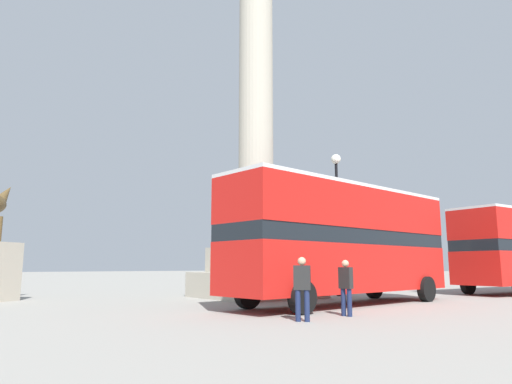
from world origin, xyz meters
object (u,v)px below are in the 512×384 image
Objects in this scene: monument_column at (256,171)px; pedestrian_near_lamp at (346,285)px; street_lamp at (337,207)px; pedestrian_by_plinth at (302,285)px; bus_b at (344,239)px.

monument_column reaches higher than pedestrian_near_lamp.
pedestrian_near_lamp is (-6.45, -6.36, -3.43)m from street_lamp.
pedestrian_near_lamp is at bearing -135.42° from street_lamp.
pedestrian_by_plinth is (-4.45, -8.08, -4.99)m from monument_column.
bus_b reaches higher than pedestrian_by_plinth.
street_lamp reaches higher than pedestrian_by_plinth.
bus_b is 6.48× the size of pedestrian_by_plinth.
street_lamp is (3.62, 3.70, 1.89)m from bus_b.
monument_column is 2.61× the size of street_lamp.
monument_column is 9.71m from pedestrian_near_lamp.
monument_column is at bearing 158.48° from street_lamp.
monument_column is 6.30m from bus_b.
pedestrian_near_lamp is (-2.58, -7.89, -5.04)m from monument_column.
street_lamp is 9.69m from pedestrian_near_lamp.
street_lamp is at bearing -21.52° from monument_column.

